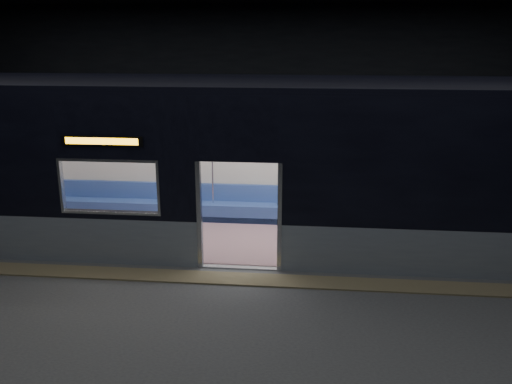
# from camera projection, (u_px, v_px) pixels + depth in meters

# --- Properties ---
(station_floor) EXTENTS (24.00, 14.00, 0.01)m
(station_floor) POSITION_uv_depth(u_px,v_px,m) (232.00, 294.00, 9.16)
(station_floor) COLOR #47494C
(station_floor) RESTS_ON ground
(station_envelope) EXTENTS (24.00, 14.00, 5.00)m
(station_envelope) POSITION_uv_depth(u_px,v_px,m) (229.00, 73.00, 8.12)
(station_envelope) COLOR black
(station_envelope) RESTS_ON station_floor
(tactile_strip) EXTENTS (22.80, 0.50, 0.03)m
(tactile_strip) POSITION_uv_depth(u_px,v_px,m) (236.00, 279.00, 9.68)
(tactile_strip) COLOR #8C7F59
(tactile_strip) RESTS_ON station_floor
(metro_car) EXTENTS (18.00, 3.04, 3.35)m
(metro_car) POSITION_uv_depth(u_px,v_px,m) (248.00, 155.00, 11.06)
(metro_car) COLOR #8793A1
(metro_car) RESTS_ON station_floor
(passenger) EXTENTS (0.43, 0.75, 1.46)m
(passenger) POSITION_uv_depth(u_px,v_px,m) (471.00, 195.00, 11.85)
(passenger) COLOR black
(passenger) RESTS_ON metro_car
(handbag) EXTENTS (0.36, 0.33, 0.15)m
(handbag) POSITION_uv_depth(u_px,v_px,m) (473.00, 204.00, 11.65)
(handbag) COLOR black
(handbag) RESTS_ON passenger
(transit_map) EXTENTS (1.01, 0.03, 0.66)m
(transit_map) POSITION_uv_depth(u_px,v_px,m) (325.00, 160.00, 12.27)
(transit_map) COLOR white
(transit_map) RESTS_ON metro_car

